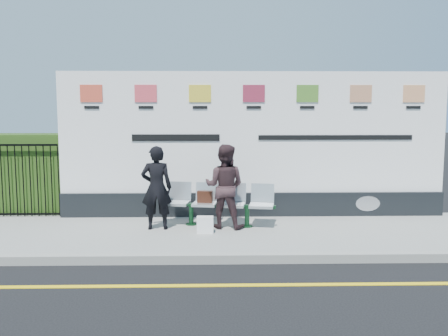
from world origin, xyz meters
name	(u,v)px	position (x,y,z in m)	size (l,w,h in m)	color
ground	(239,285)	(0.00, 0.00, 0.00)	(80.00, 80.00, 0.00)	black
pavement	(232,234)	(0.00, 2.50, 0.06)	(14.00, 3.00, 0.12)	gray
kerb	(235,258)	(0.00, 1.00, 0.07)	(14.00, 0.18, 0.14)	gray
yellow_line	(239,285)	(0.00, 0.00, 0.00)	(14.00, 0.10, 0.01)	yellow
billboard	(253,154)	(0.50, 3.85, 1.42)	(8.00, 0.30, 3.00)	black
hedge	(17,173)	(-4.58, 4.30, 0.97)	(2.35, 0.70, 1.70)	#294815
railing	(9,180)	(-4.58, 3.85, 0.89)	(2.05, 0.06, 1.54)	black
bench	(219,214)	(-0.23, 2.93, 0.34)	(2.09, 0.55, 0.45)	silver
woman_left	(156,188)	(-1.39, 2.70, 0.90)	(0.57, 0.37, 1.57)	black
woman_right	(225,186)	(-0.12, 2.78, 0.91)	(0.77, 0.60, 1.59)	#372427
handbag_brown	(205,197)	(-0.50, 2.98, 0.68)	(0.29, 0.12, 0.23)	black
carrier_bag_white	(205,225)	(-0.49, 2.39, 0.27)	(0.30, 0.18, 0.30)	white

